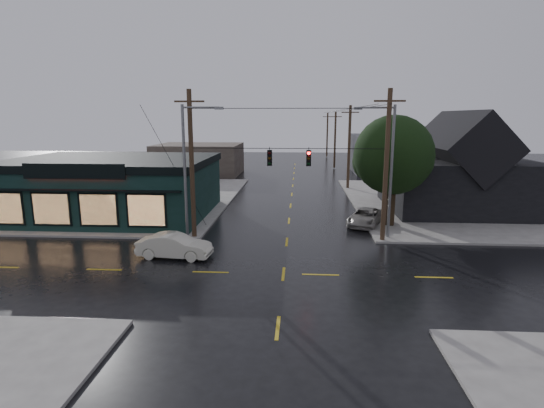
# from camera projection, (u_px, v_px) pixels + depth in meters

# --- Properties ---
(ground_plane) EXTENTS (160.00, 160.00, 0.00)m
(ground_plane) POSITION_uv_depth(u_px,v_px,m) (283.00, 274.00, 22.99)
(ground_plane) COLOR black
(sidewalk_nw) EXTENTS (28.00, 28.00, 0.15)m
(sidewalk_nw) POSITION_uv_depth(u_px,v_px,m) (98.00, 198.00, 43.78)
(sidewalk_nw) COLOR slate
(sidewalk_nw) RESTS_ON ground
(sidewalk_ne) EXTENTS (28.00, 28.00, 0.15)m
(sidewalk_ne) POSITION_uv_depth(u_px,v_px,m) (496.00, 203.00, 41.26)
(sidewalk_ne) COLOR slate
(sidewalk_ne) RESTS_ON ground
(pizza_shop) EXTENTS (16.30, 12.34, 4.90)m
(pizza_shop) POSITION_uv_depth(u_px,v_px,m) (113.00, 186.00, 36.07)
(pizza_shop) COLOR black
(pizza_shop) RESTS_ON ground
(ne_building) EXTENTS (12.60, 11.60, 8.75)m
(ne_building) POSITION_uv_depth(u_px,v_px,m) (459.00, 161.00, 37.75)
(ne_building) COLOR black
(ne_building) RESTS_ON ground
(corner_tree) EXTENTS (5.96, 5.96, 8.38)m
(corner_tree) POSITION_uv_depth(u_px,v_px,m) (393.00, 155.00, 31.75)
(corner_tree) COLOR black
(corner_tree) RESTS_ON ground
(utility_pole_nw) EXTENTS (2.00, 0.32, 10.15)m
(utility_pole_nw) POSITION_uv_depth(u_px,v_px,m) (195.00, 238.00, 29.75)
(utility_pole_nw) COLOR #352717
(utility_pole_nw) RESTS_ON ground
(utility_pole_ne) EXTENTS (2.00, 0.32, 10.15)m
(utility_pole_ne) POSITION_uv_depth(u_px,v_px,m) (382.00, 242.00, 28.93)
(utility_pole_ne) COLOR #352717
(utility_pole_ne) RESTS_ON ground
(utility_pole_far_a) EXTENTS (2.00, 0.32, 9.65)m
(utility_pole_far_a) POSITION_uv_depth(u_px,v_px,m) (348.00, 189.00, 49.94)
(utility_pole_far_a) COLOR #352717
(utility_pole_far_a) RESTS_ON ground
(utility_pole_far_b) EXTENTS (2.00, 0.32, 9.15)m
(utility_pole_far_b) POSITION_uv_depth(u_px,v_px,m) (334.00, 169.00, 69.49)
(utility_pole_far_b) COLOR #352717
(utility_pole_far_b) RESTS_ON ground
(utility_pole_far_c) EXTENTS (2.00, 0.32, 9.15)m
(utility_pole_far_c) POSITION_uv_depth(u_px,v_px,m) (327.00, 157.00, 89.03)
(utility_pole_far_c) COLOR #352717
(utility_pole_far_c) RESTS_ON ground
(span_signal_assembly) EXTENTS (13.00, 0.48, 1.23)m
(span_signal_assembly) POSITION_uv_depth(u_px,v_px,m) (289.00, 158.00, 28.18)
(span_signal_assembly) COLOR black
(span_signal_assembly) RESTS_ON ground
(streetlight_nw) EXTENTS (5.40, 0.30, 9.15)m
(streetlight_nw) POSITION_uv_depth(u_px,v_px,m) (188.00, 241.00, 29.09)
(streetlight_nw) COLOR slate
(streetlight_nw) RESTS_ON ground
(streetlight_ne) EXTENTS (5.40, 0.30, 9.15)m
(streetlight_ne) POSITION_uv_depth(u_px,v_px,m) (387.00, 239.00, 29.58)
(streetlight_ne) COLOR slate
(streetlight_ne) RESTS_ON ground
(bg_building_west) EXTENTS (12.00, 10.00, 4.40)m
(bg_building_west) POSITION_uv_depth(u_px,v_px,m) (199.00, 159.00, 62.52)
(bg_building_west) COLOR #3B2F2B
(bg_building_west) RESTS_ON ground
(bg_building_east) EXTENTS (14.00, 12.00, 5.60)m
(bg_building_east) POSITION_uv_depth(u_px,v_px,m) (398.00, 153.00, 65.39)
(bg_building_east) COLOR #29282D
(bg_building_east) RESTS_ON ground
(sedan_cream) EXTENTS (4.57, 1.93, 1.47)m
(sedan_cream) POSITION_uv_depth(u_px,v_px,m) (174.00, 246.00, 25.51)
(sedan_cream) COLOR beige
(sedan_cream) RESTS_ON ground
(suv_silver) EXTENTS (3.62, 5.14, 1.30)m
(suv_silver) POSITION_uv_depth(u_px,v_px,m) (365.00, 217.00, 33.18)
(suv_silver) COLOR gray
(suv_silver) RESTS_ON ground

